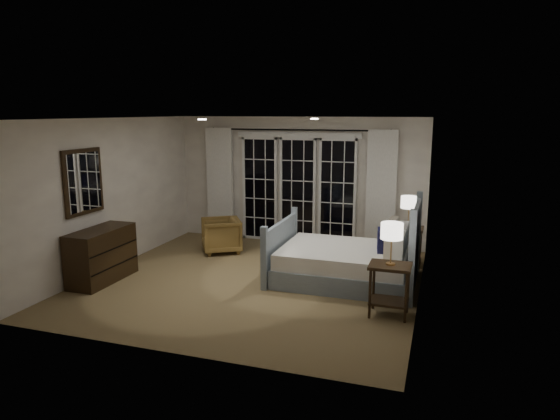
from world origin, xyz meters
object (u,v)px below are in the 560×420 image
(nightstand_right, at_px, (407,240))
(armchair, at_px, (221,235))
(bed, at_px, (349,261))
(nightstand_left, at_px, (390,282))
(lamp_right, at_px, (409,203))
(lamp_left, at_px, (392,232))
(dresser, at_px, (102,255))

(nightstand_right, xyz_separation_m, armchair, (-3.37, -0.24, -0.12))
(bed, relative_size, nightstand_right, 3.21)
(nightstand_left, bearing_deg, lamp_right, 88.64)
(lamp_left, height_order, lamp_right, lamp_left)
(bed, height_order, armchair, bed)
(armchair, bearing_deg, lamp_left, 26.66)
(bed, xyz_separation_m, nightstand_right, (0.79, 1.12, 0.12))
(nightstand_right, height_order, lamp_right, lamp_right)
(nightstand_left, relative_size, lamp_right, 1.29)
(nightstand_left, relative_size, armchair, 0.98)
(nightstand_right, height_order, armchair, nightstand_right)
(lamp_left, xyz_separation_m, lamp_right, (0.05, 2.27, -0.03))
(nightstand_right, xyz_separation_m, dresser, (-4.44, -2.30, -0.03))
(nightstand_right, bearing_deg, bed, -125.35)
(nightstand_left, relative_size, lamp_left, 1.26)
(nightstand_left, distance_m, dresser, 4.39)
(nightstand_left, height_order, armchair, nightstand_left)
(nightstand_right, distance_m, dresser, 5.00)
(bed, height_order, nightstand_right, bed)
(bed, height_order, lamp_right, bed)
(bed, distance_m, lamp_right, 1.58)
(bed, height_order, nightstand_left, bed)
(nightstand_left, height_order, lamp_right, lamp_right)
(nightstand_right, distance_m, lamp_left, 2.37)
(nightstand_left, distance_m, lamp_left, 0.67)
(bed, relative_size, dresser, 1.84)
(lamp_left, relative_size, dresser, 0.47)
(bed, bearing_deg, dresser, -162.08)
(bed, relative_size, armchair, 3.06)
(bed, bearing_deg, armchair, 161.08)
(nightstand_right, bearing_deg, armchair, -176.00)
(nightstand_right, height_order, lamp_left, lamp_left)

